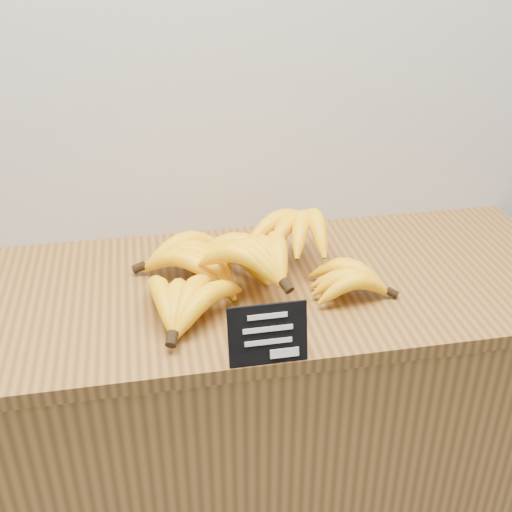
% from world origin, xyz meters
% --- Properties ---
extents(counter, '(1.30, 0.50, 0.90)m').
position_xyz_m(counter, '(-0.08, 2.75, 0.45)').
color(counter, olive).
rests_on(counter, ground).
extents(counter_top, '(1.37, 0.54, 0.03)m').
position_xyz_m(counter_top, '(-0.08, 2.75, 0.92)').
color(counter_top, brown).
rests_on(counter_top, counter).
extents(chalkboard_sign, '(0.14, 0.03, 0.11)m').
position_xyz_m(chalkboard_sign, '(-0.10, 2.49, 0.98)').
color(chalkboard_sign, black).
rests_on(chalkboard_sign, counter_top).
extents(banana_pile, '(0.56, 0.39, 0.13)m').
position_xyz_m(banana_pile, '(-0.10, 2.75, 0.98)').
color(banana_pile, yellow).
rests_on(banana_pile, counter_top).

